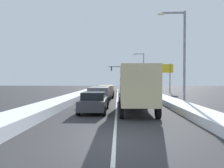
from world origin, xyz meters
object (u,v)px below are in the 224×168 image
suv_silver_right_lane_second (131,92)px  suv_gray_center_lane_second (100,93)px  sedan_charcoal_center_lane_nearest (94,102)px  street_lamp_right_near (181,50)px  street_lamp_right_mid (142,68)px  suv_maroon_right_lane_third (130,90)px  sedan_navy_center_lane_fourth (108,90)px  sedan_white_right_lane_fourth (126,89)px  traffic_light_gantry (128,72)px  suv_tan_center_lane_third (106,90)px  roadside_sign_right (165,71)px  box_truck_right_lane_nearest (136,87)px

suv_silver_right_lane_second → suv_gray_center_lane_second: 3.65m
sedan_charcoal_center_lane_nearest → street_lamp_right_near: (7.66, 4.00, 4.47)m
suv_gray_center_lane_second → street_lamp_right_mid: (7.39, 25.05, 4.06)m
suv_silver_right_lane_second → suv_maroon_right_lane_third: size_ratio=1.00×
sedan_navy_center_lane_fourth → street_lamp_right_mid: bearing=58.2°
sedan_charcoal_center_lane_nearest → sedan_white_right_lane_fourth: bearing=81.1°
street_lamp_right_near → suv_maroon_right_lane_third: bearing=112.3°
traffic_light_gantry → suv_tan_center_lane_third: bearing=-99.3°
sedan_white_right_lane_fourth → suv_tan_center_lane_third: (-3.06, -7.49, 0.25)m
sedan_charcoal_center_lane_nearest → suv_gray_center_lane_second: size_ratio=0.92×
suv_gray_center_lane_second → sedan_charcoal_center_lane_nearest: bearing=-88.6°
sedan_navy_center_lane_fourth → roadside_sign_right: bearing=18.3°
suv_silver_right_lane_second → sedan_white_right_lane_fourth: size_ratio=1.09×
box_truck_right_lane_nearest → suv_gray_center_lane_second: 7.13m
sedan_charcoal_center_lane_nearest → street_lamp_right_mid: 32.32m
suv_tan_center_lane_third → roadside_sign_right: roadside_sign_right is taller
box_truck_right_lane_nearest → suv_tan_center_lane_third: 13.20m
street_lamp_right_near → suv_silver_right_lane_second: bearing=141.6°
street_lamp_right_mid → sedan_charcoal_center_lane_nearest: bearing=-103.1°
box_truck_right_lane_nearest → roadside_sign_right: 24.41m
suv_maroon_right_lane_third → roadside_sign_right: bearing=52.0°
suv_gray_center_lane_second → traffic_light_gantry: traffic_light_gantry is taller
suv_tan_center_lane_third → box_truck_right_lane_nearest: bearing=-76.7°
street_lamp_right_near → sedan_charcoal_center_lane_nearest: bearing=-152.4°
suv_tan_center_lane_third → suv_silver_right_lane_second: bearing=-59.2°
suv_silver_right_lane_second → suv_tan_center_lane_third: bearing=120.8°
suv_tan_center_lane_third → street_lamp_right_mid: street_lamp_right_mid is taller
box_truck_right_lane_nearest → roadside_sign_right: size_ratio=1.31×
traffic_light_gantry → street_lamp_right_near: size_ratio=0.85×
sedan_charcoal_center_lane_nearest → suv_silver_right_lane_second: bearing=66.7°
suv_maroon_right_lane_third → sedan_navy_center_lane_fourth: 6.49m
suv_silver_right_lane_second → traffic_light_gantry: 30.69m
roadside_sign_right → street_lamp_right_near: bearing=-98.5°
box_truck_right_lane_nearest → sedan_white_right_lane_fourth: (0.03, 20.31, -1.14)m
street_lamp_right_mid → roadside_sign_right: bearing=-68.0°
sedan_white_right_lane_fourth → sedan_navy_center_lane_fourth: same height
sedan_white_right_lane_fourth → suv_tan_center_lane_third: 8.09m
suv_tan_center_lane_third → traffic_light_gantry: traffic_light_gantry is taller
suv_maroon_right_lane_third → traffic_light_gantry: 24.13m
street_lamp_right_mid → sedan_white_right_lane_fourth: bearing=-110.2°
sedan_white_right_lane_fourth → suv_gray_center_lane_second: 14.45m
box_truck_right_lane_nearest → traffic_light_gantry: bearing=88.4°
sedan_navy_center_lane_fourth → sedan_charcoal_center_lane_nearest: bearing=-90.1°
suv_gray_center_lane_second → sedan_navy_center_lane_fourth: suv_gray_center_lane_second is taller
sedan_white_right_lane_fourth → roadside_sign_right: (7.33, 2.86, 3.25)m
sedan_white_right_lane_fourth → street_lamp_right_near: street_lamp_right_near is taller
sedan_charcoal_center_lane_nearest → street_lamp_right_mid: size_ratio=0.53×
box_truck_right_lane_nearest → suv_gray_center_lane_second: size_ratio=1.47×
suv_silver_right_lane_second → sedan_white_right_lane_fourth: (-0.05, 12.69, -0.25)m
suv_tan_center_lane_third → roadside_sign_right: bearing=44.9°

